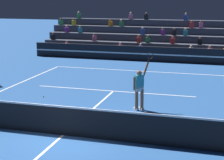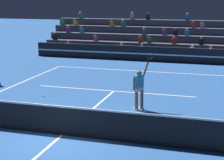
% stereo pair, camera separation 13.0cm
% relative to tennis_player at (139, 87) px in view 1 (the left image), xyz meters
% --- Properties ---
extents(ground_plane, '(120.00, 120.00, 0.00)m').
position_rel_tennis_player_xyz_m(ground_plane, '(-1.92, -3.65, -0.99)').
color(ground_plane, '#285699').
extents(court_lines, '(11.10, 23.90, 0.01)m').
position_rel_tennis_player_xyz_m(court_lines, '(-1.92, -3.65, -0.98)').
color(court_lines, white).
rests_on(court_lines, ground).
extents(tennis_net, '(12.00, 0.10, 1.10)m').
position_rel_tennis_player_xyz_m(tennis_net, '(-1.92, -3.65, -0.44)').
color(tennis_net, black).
rests_on(tennis_net, ground).
extents(sponsor_banner_wall, '(18.00, 0.26, 1.10)m').
position_rel_tennis_player_xyz_m(sponsor_banner_wall, '(-1.92, 12.11, -0.44)').
color(sponsor_banner_wall, black).
rests_on(sponsor_banner_wall, ground).
extents(bleacher_stand, '(18.36, 4.75, 3.38)m').
position_rel_tennis_player_xyz_m(bleacher_stand, '(-1.93, 15.91, 0.03)').
color(bleacher_stand, '#383D4C').
rests_on(bleacher_stand, ground).
extents(tennis_player, '(0.77, 0.77, 2.48)m').
position_rel_tennis_player_xyz_m(tennis_player, '(0.00, 0.00, 0.00)').
color(tennis_player, brown).
rests_on(tennis_player, ground).
extents(tennis_ball, '(0.07, 0.07, 0.07)m').
position_rel_tennis_player_xyz_m(tennis_ball, '(-4.82, 0.73, -0.95)').
color(tennis_ball, '#C6DB33').
rests_on(tennis_ball, ground).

